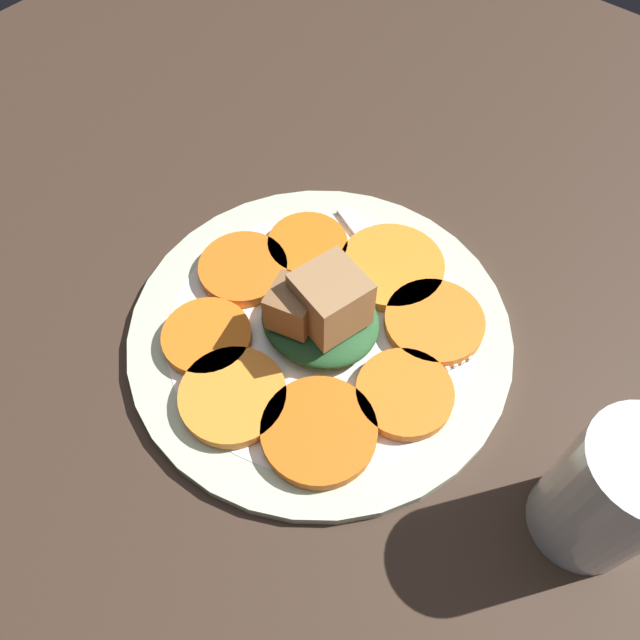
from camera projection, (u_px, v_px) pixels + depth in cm
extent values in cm
cube|color=#38281E|center=(320.00, 341.00, 51.03)|extent=(120.00, 120.00, 2.00)
cylinder|color=beige|center=(320.00, 331.00, 49.78)|extent=(30.34, 30.34, 1.00)
cylinder|color=white|center=(320.00, 331.00, 49.73)|extent=(24.27, 24.27, 1.00)
cylinder|color=orange|center=(319.00, 431.00, 43.85)|extent=(8.28, 8.28, 1.02)
cylinder|color=orange|center=(404.00, 394.00, 45.47)|extent=(7.20, 7.20, 1.02)
cylinder|color=orange|center=(434.00, 322.00, 48.92)|extent=(7.85, 7.85, 1.02)
cylinder|color=orange|center=(392.00, 267.00, 51.98)|extent=(8.76, 8.76, 1.02)
cylinder|color=orange|center=(308.00, 245.00, 53.28)|extent=(6.83, 6.83, 1.02)
cylinder|color=orange|center=(242.00, 270.00, 51.80)|extent=(7.41, 7.41, 1.02)
cylinder|color=orange|center=(207.00, 337.00, 48.15)|extent=(6.93, 6.93, 1.02)
cylinder|color=orange|center=(233.00, 396.00, 45.35)|extent=(7.88, 7.88, 1.02)
ellipsoid|color=#235128|center=(320.00, 319.00, 48.28)|extent=(9.53, 8.57, 2.38)
cube|color=#9E754C|center=(326.00, 304.00, 44.81)|extent=(5.52, 5.52, 4.58)
cube|color=olive|center=(324.00, 303.00, 45.24)|extent=(4.65, 4.65, 3.91)
cube|color=brown|center=(293.00, 306.00, 45.48)|extent=(4.08, 4.08, 3.30)
cube|color=silver|center=(376.00, 255.00, 53.10)|extent=(11.62, 5.39, 0.40)
cube|color=silver|center=(420.00, 312.00, 49.81)|extent=(2.20, 2.68, 0.40)
cube|color=silver|center=(453.00, 336.00, 48.55)|extent=(4.53, 2.01, 0.40)
cube|color=silver|center=(446.00, 340.00, 48.38)|extent=(4.53, 2.01, 0.40)
cube|color=silver|center=(438.00, 343.00, 48.21)|extent=(4.53, 2.01, 0.40)
cube|color=silver|center=(431.00, 347.00, 48.03)|extent=(4.53, 2.01, 0.40)
cylinder|color=silver|center=(607.00, 500.00, 37.02)|extent=(6.94, 6.94, 11.38)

